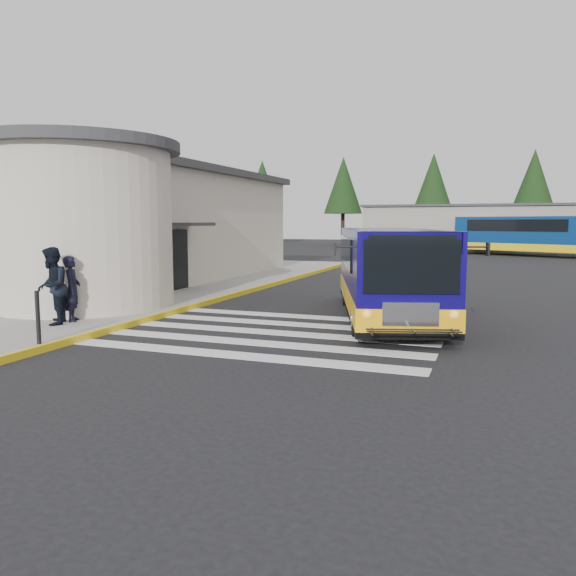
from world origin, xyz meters
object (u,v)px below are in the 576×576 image
(pedestrian_b, at_px, (52,286))
(bollard, at_px, (38,317))
(pedestrian_a, at_px, (72,289))
(far_bus_a, at_px, (522,234))
(transit_bus, at_px, (387,276))

(pedestrian_b, distance_m, bollard, 2.30)
(pedestrian_b, bearing_deg, bollard, 3.07)
(pedestrian_a, xyz_separation_m, pedestrian_b, (-0.12, -0.56, 0.12))
(pedestrian_a, xyz_separation_m, far_bus_a, (11.91, 36.62, 0.75))
(pedestrian_b, height_order, bollard, pedestrian_b)
(pedestrian_a, bearing_deg, bollard, 174.67)
(transit_bus, xyz_separation_m, far_bus_a, (4.75, 32.53, 0.55))
(transit_bus, xyz_separation_m, pedestrian_b, (-7.27, -4.64, -0.07))
(pedestrian_b, xyz_separation_m, bollard, (1.33, -1.84, -0.39))
(transit_bus, relative_size, bollard, 8.08)
(pedestrian_b, relative_size, bollard, 1.72)
(far_bus_a, bearing_deg, transit_bus, -161.23)
(pedestrian_a, relative_size, bollard, 1.49)
(transit_bus, distance_m, pedestrian_a, 8.24)
(bollard, bearing_deg, transit_bus, 47.46)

